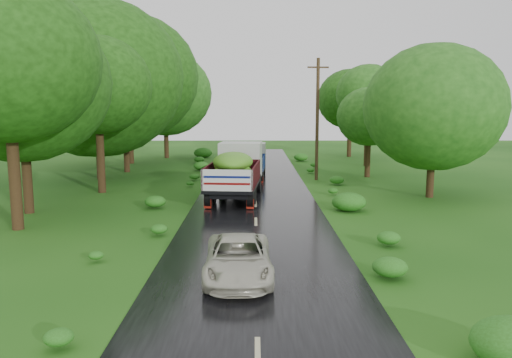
{
  "coord_description": "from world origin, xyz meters",
  "views": [
    {
      "loc": [
        -0.07,
        -13.71,
        5.16
      ],
      "look_at": [
        0.01,
        9.63,
        1.7
      ],
      "focal_mm": 35.0,
      "sensor_mm": 36.0,
      "label": 1
    }
  ],
  "objects_px": {
    "truck_near": "(236,168)",
    "truck_far": "(251,159)",
    "car": "(238,258)",
    "utility_pole": "(317,118)"
  },
  "relations": [
    {
      "from": "truck_far",
      "to": "utility_pole",
      "type": "relative_size",
      "value": 0.69
    },
    {
      "from": "truck_near",
      "to": "car",
      "type": "relative_size",
      "value": 1.69
    },
    {
      "from": "truck_near",
      "to": "car",
      "type": "height_order",
      "value": "truck_near"
    },
    {
      "from": "car",
      "to": "utility_pole",
      "type": "xyz_separation_m",
      "value": [
        4.8,
        19.92,
        3.67
      ]
    },
    {
      "from": "truck_near",
      "to": "truck_far",
      "type": "relative_size",
      "value": 1.26
    },
    {
      "from": "truck_far",
      "to": "utility_pole",
      "type": "xyz_separation_m",
      "value": [
        4.57,
        -1.17,
        2.94
      ]
    },
    {
      "from": "car",
      "to": "truck_near",
      "type": "bearing_deg",
      "value": 90.52
    },
    {
      "from": "truck_near",
      "to": "truck_far",
      "type": "height_order",
      "value": "truck_near"
    },
    {
      "from": "truck_far",
      "to": "car",
      "type": "relative_size",
      "value": 1.34
    },
    {
      "from": "truck_near",
      "to": "truck_far",
      "type": "xyz_separation_m",
      "value": [
        0.75,
        7.93,
        -0.33
      ]
    }
  ]
}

